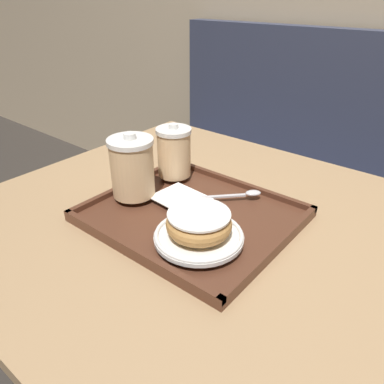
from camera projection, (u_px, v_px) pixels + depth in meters
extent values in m
cube|color=#33384C|center=(307.00, 225.00, 1.63)|extent=(1.55, 0.44, 0.45)
cube|color=#33384C|center=(344.00, 103.00, 1.51)|extent=(1.55, 0.08, 0.55)
cube|color=tan|center=(193.00, 219.00, 0.82)|extent=(0.93, 0.89, 0.03)
cylinder|color=#333338|center=(193.00, 330.00, 0.99)|extent=(0.08, 0.08, 0.67)
cube|color=#512D1E|center=(192.00, 216.00, 0.79)|extent=(0.40, 0.35, 0.01)
cube|color=#512D1E|center=(132.00, 250.00, 0.67)|extent=(0.40, 0.01, 0.01)
cube|color=#512D1E|center=(236.00, 182.00, 0.90)|extent=(0.40, 0.01, 0.01)
cube|color=#512D1E|center=(129.00, 184.00, 0.90)|extent=(0.01, 0.35, 0.01)
cube|color=#512D1E|center=(275.00, 247.00, 0.68)|extent=(0.01, 0.35, 0.01)
cube|color=white|center=(181.00, 197.00, 0.82)|extent=(0.12, 0.10, 0.00)
cylinder|color=#E0B784|center=(132.00, 169.00, 0.81)|extent=(0.09, 0.09, 0.12)
cylinder|color=white|center=(130.00, 141.00, 0.78)|extent=(0.10, 0.10, 0.01)
cylinder|color=white|center=(130.00, 136.00, 0.78)|extent=(0.03, 0.03, 0.01)
cylinder|color=#E0B784|center=(174.00, 154.00, 0.90)|extent=(0.08, 0.08, 0.11)
cylinder|color=white|center=(174.00, 131.00, 0.87)|extent=(0.08, 0.08, 0.01)
cylinder|color=white|center=(173.00, 126.00, 0.87)|extent=(0.02, 0.02, 0.01)
cylinder|color=white|center=(199.00, 237.00, 0.69)|extent=(0.17, 0.17, 0.01)
torus|color=white|center=(199.00, 234.00, 0.69)|extent=(0.16, 0.16, 0.01)
torus|color=tan|center=(199.00, 224.00, 0.67)|extent=(0.12, 0.12, 0.04)
cylinder|color=white|center=(199.00, 214.00, 0.66)|extent=(0.11, 0.11, 0.00)
ellipsoid|color=silver|center=(253.00, 193.00, 0.83)|extent=(0.04, 0.04, 0.01)
cube|color=silver|center=(224.00, 196.00, 0.83)|extent=(0.07, 0.08, 0.00)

